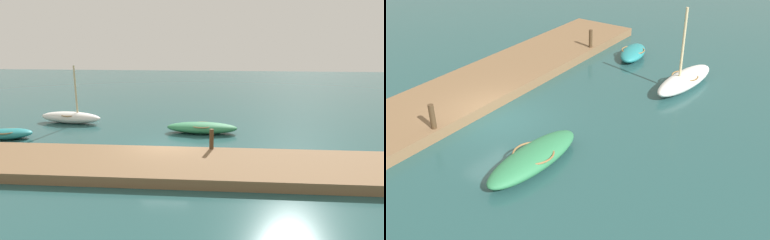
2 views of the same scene
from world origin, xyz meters
The scene contains 7 objects.
ground_plane centered at (0.00, 0.00, 0.00)m, with size 84.00×84.00×0.00m, color #234C4C.
dock_platform centered at (0.00, -2.70, 0.23)m, with size 26.17×3.99×0.45m, color brown.
dinghy_teal centered at (-9.58, 1.27, 0.31)m, with size 2.99×1.84×0.60m.
rowboat_white centered at (-7.44, 5.15, 0.42)m, with size 4.52×1.73×3.97m.
rowboat_green centered at (1.72, 3.37, 0.34)m, with size 4.39×1.51×0.67m.
mooring_post_west centered at (-8.69, -0.95, 0.95)m, with size 0.20×0.20×0.99m, color #47331E.
mooring_post_mid_west centered at (2.40, -0.95, 0.95)m, with size 0.21×0.21×1.01m, color #47331E.
Camera 2 is at (11.86, 12.08, 9.06)m, focal length 42.58 mm.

